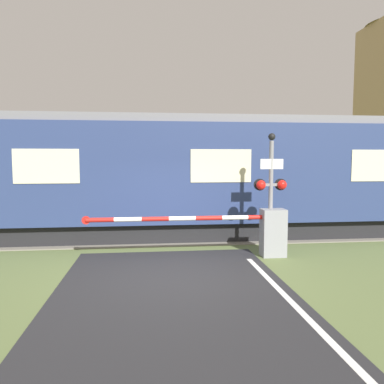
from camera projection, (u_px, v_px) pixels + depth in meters
ground_plane at (171, 275)px, 7.96m from camera, size 80.00×80.00×0.00m
track_bed at (164, 235)px, 12.09m from camera, size 36.00×3.20×0.13m
train at (212, 176)px, 12.10m from camera, size 17.36×3.02×3.75m
crossing_barrier at (260, 230)px, 9.44m from camera, size 5.03×0.44×1.20m
signal_post at (271, 186)px, 9.51m from camera, size 0.85×0.26×3.12m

